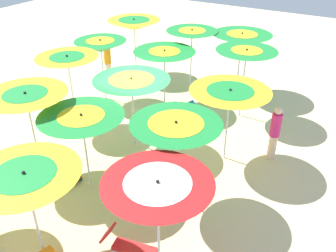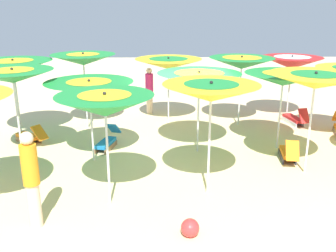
# 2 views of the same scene
# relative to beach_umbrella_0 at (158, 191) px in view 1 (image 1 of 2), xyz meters

# --- Properties ---
(ground) EXTENTS (39.18, 39.18, 0.04)m
(ground) POSITION_rel_beach_umbrella_0_xyz_m (3.93, 3.09, -2.06)
(ground) COLOR beige
(beach_umbrella_0) EXTENTS (2.10, 2.10, 2.30)m
(beach_umbrella_0) POSITION_rel_beach_umbrella_0_xyz_m (0.00, 0.00, 0.00)
(beach_umbrella_0) COLOR silver
(beach_umbrella_0) RESTS_ON ground
(beach_umbrella_1) EXTENTS (2.15, 2.15, 2.38)m
(beach_umbrella_1) POSITION_rel_beach_umbrella_0_xyz_m (1.92, 0.70, 0.10)
(beach_umbrella_1) COLOR silver
(beach_umbrella_1) RESTS_ON ground
(beach_umbrella_2) EXTENTS (2.26, 2.26, 2.30)m
(beach_umbrella_2) POSITION_rel_beach_umbrella_0_xyz_m (4.32, 0.35, 0.03)
(beach_umbrella_2) COLOR silver
(beach_umbrella_2) RESTS_ON ground
(beach_umbrella_3) EXTENTS (2.06, 2.06, 2.53)m
(beach_umbrella_3) POSITION_rel_beach_umbrella_0_xyz_m (7.06, 0.90, 0.26)
(beach_umbrella_3) COLOR silver
(beach_umbrella_3) RESTS_ON ground
(beach_umbrella_4) EXTENTS (2.30, 2.30, 2.46)m
(beach_umbrella_4) POSITION_rel_beach_umbrella_0_xyz_m (8.98, 1.76, 0.18)
(beach_umbrella_4) COLOR silver
(beach_umbrella_4) RESTS_ON ground
(beach_umbrella_5) EXTENTS (2.17, 2.17, 2.29)m
(beach_umbrella_5) POSITION_rel_beach_umbrella_0_xyz_m (-1.03, 2.31, -0.03)
(beach_umbrella_5) COLOR silver
(beach_umbrella_5) RESTS_ON ground
(beach_umbrella_6) EXTENTS (2.12, 2.12, 2.26)m
(beach_umbrella_6) POSITION_rel_beach_umbrella_0_xyz_m (1.24, 2.95, -0.01)
(beach_umbrella_6) COLOR silver
(beach_umbrella_6) RESTS_ON ground
(beach_umbrella_7) EXTENTS (2.27, 2.27, 2.31)m
(beach_umbrella_7) POSITION_rel_beach_umbrella_0_xyz_m (3.58, 3.11, 0.06)
(beach_umbrella_7) COLOR silver
(beach_umbrella_7) RESTS_ON ground
(beach_umbrella_8) EXTENTS (2.24, 2.24, 2.20)m
(beach_umbrella_8) POSITION_rel_beach_umbrella_0_xyz_m (6.42, 3.70, -0.05)
(beach_umbrella_8) COLOR silver
(beach_umbrella_8) RESTS_ON ground
(beach_umbrella_9) EXTENTS (2.04, 2.04, 2.49)m
(beach_umbrella_9) POSITION_rel_beach_umbrella_0_xyz_m (8.35, 3.59, 0.22)
(beach_umbrella_9) COLOR silver
(beach_umbrella_9) RESTS_ON ground
(beach_umbrella_11) EXTENTS (2.16, 2.16, 2.53)m
(beach_umbrella_11) POSITION_rel_beach_umbrella_0_xyz_m (1.04, 4.60, 0.26)
(beach_umbrella_11) COLOR silver
(beach_umbrella_11) RESTS_ON ground
(beach_umbrella_12) EXTENTS (2.01, 2.01, 2.53)m
(beach_umbrella_12) POSITION_rel_beach_umbrella_0_xyz_m (3.61, 5.63, 0.24)
(beach_umbrella_12) COLOR silver
(beach_umbrella_12) RESTS_ON ground
(beach_umbrella_13) EXTENTS (1.93, 1.93, 2.40)m
(beach_umbrella_13) POSITION_rel_beach_umbrella_0_xyz_m (5.72, 6.03, 0.09)
(beach_umbrella_13) COLOR silver
(beach_umbrella_13) RESTS_ON ground
(beach_umbrella_14) EXTENTS (2.25, 2.25, 2.50)m
(beach_umbrella_14) POSITION_rel_beach_umbrella_0_xyz_m (8.48, 6.45, 0.18)
(beach_umbrella_14) COLOR silver
(beach_umbrella_14) RESTS_ON ground
(lounger_0) EXTENTS (0.57, 1.31, 0.69)m
(lounger_0) POSITION_rel_beach_umbrella_0_xyz_m (-0.06, 0.70, -1.83)
(lounger_0) COLOR silver
(lounger_0) RESTS_ON ground
(lounger_2) EXTENTS (0.67, 1.34, 0.62)m
(lounger_2) POSITION_rel_beach_umbrella_0_xyz_m (6.17, 2.76, -1.83)
(lounger_2) COLOR olive
(lounger_2) RESTS_ON ground
(lounger_3) EXTENTS (0.53, 1.21, 0.70)m
(lounger_3) POSITION_rel_beach_umbrella_0_xyz_m (1.22, 3.87, -1.82)
(lounger_3) COLOR #333338
(lounger_3) RESTS_ON ground
(lounger_4) EXTENTS (1.16, 1.00, 0.61)m
(lounger_4) POSITION_rel_beach_umbrella_0_xyz_m (8.53, 2.29, -1.83)
(lounger_4) COLOR olive
(lounger_4) RESTS_ON ground
(beachgoer_0) EXTENTS (0.30, 0.30, 1.74)m
(beachgoer_0) POSITION_rel_beach_umbrella_0_xyz_m (5.00, -0.87, -1.13)
(beachgoer_0) COLOR beige
(beachgoer_0) RESTS_ON ground
(beachgoer_1) EXTENTS (0.30, 0.30, 1.88)m
(beachgoer_1) POSITION_rel_beach_umbrella_0_xyz_m (7.01, 6.85, -1.04)
(beachgoer_1) COLOR beige
(beachgoer_1) RESTS_ON ground
(beach_ball) EXTENTS (0.34, 0.34, 0.34)m
(beach_ball) POSITION_rel_beach_umbrella_0_xyz_m (4.13, 7.27, -1.87)
(beach_ball) COLOR red
(beach_ball) RESTS_ON ground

